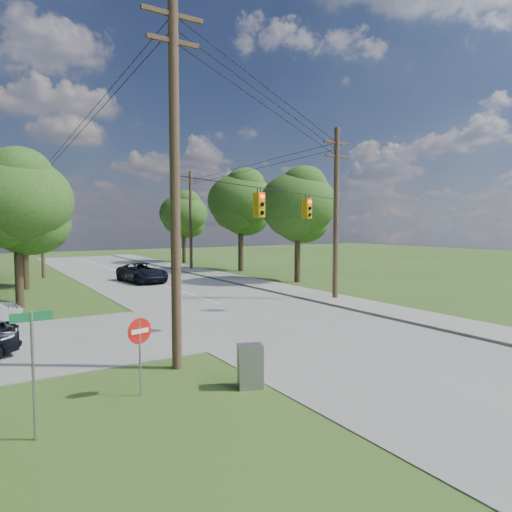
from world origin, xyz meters
TOP-DOWN VIEW (x-y plane):
  - ground at (0.00, 0.00)m, footprint 140.00×140.00m
  - main_road at (2.00, 5.00)m, footprint 10.00×100.00m
  - sidewalk_east at (8.70, 5.00)m, footprint 2.60×100.00m
  - pole_sw at (-4.60, 0.40)m, footprint 2.00×0.32m
  - pole_ne at (8.90, 8.00)m, footprint 2.00×0.32m
  - pole_north_e at (8.90, 30.00)m, footprint 2.00×0.32m
  - pole_north_w at (-5.00, 30.00)m, footprint 2.00×0.32m
  - power_lines at (1.50, 11.54)m, footprint 13.93×29.62m
  - traffic_signals at (2.55, 4.43)m, footprint 4.91×3.27m
  - tree_w_near at (-8.00, 15.00)m, footprint 6.00×6.00m
  - tree_w_mid at (-7.00, 23.00)m, footprint 6.40×6.40m
  - tree_e_near at (12.00, 16.00)m, footprint 6.20×6.20m
  - tree_e_mid at (12.50, 26.00)m, footprint 6.60×6.60m
  - tree_e_far at (11.50, 38.00)m, footprint 5.80×5.80m
  - car_main_north at (1.32, 22.39)m, footprint 3.13×5.71m
  - control_cabinet at (-3.50, -2.37)m, footprint 0.82×0.71m
  - do_not_enter_sign at (-6.36, -1.34)m, footprint 0.70×0.22m
  - street_name_sign at (-9.08, -2.63)m, footprint 0.84×0.10m

SIDE VIEW (x-z plane):
  - ground at x=0.00m, z-range 0.00..0.00m
  - main_road at x=2.00m, z-range 0.00..0.03m
  - sidewalk_east at x=8.70m, z-range 0.00..0.12m
  - control_cabinet at x=-3.50m, z-range 0.00..1.25m
  - car_main_north at x=1.32m, z-range 0.03..1.55m
  - do_not_enter_sign at x=-6.36m, z-range 0.51..2.65m
  - street_name_sign at x=-9.08m, z-range 0.37..3.18m
  - pole_north_e at x=8.90m, z-range 0.13..10.13m
  - pole_north_w at x=-5.00m, z-range 0.13..10.13m
  - pole_ne at x=8.90m, z-range 0.22..10.72m
  - traffic_signals at x=2.55m, z-range 4.97..6.02m
  - tree_e_far at x=11.50m, z-range 1.76..10.08m
  - tree_w_near at x=-8.00m, z-range 1.72..10.12m
  - pole_sw at x=-4.60m, z-range 0.23..12.23m
  - tree_e_near at x=12.00m, z-range 1.85..10.66m
  - tree_w_mid at x=-7.00m, z-range 1.97..11.19m
  - tree_e_mid at x=12.50m, z-range 2.09..11.73m
  - power_lines at x=1.50m, z-range 6.69..11.62m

